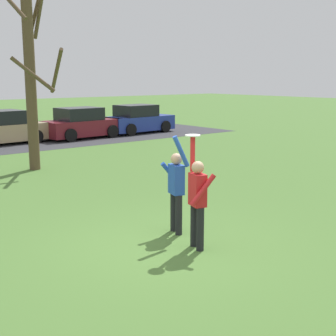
{
  "coord_description": "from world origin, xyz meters",
  "views": [
    {
      "loc": [
        -5.44,
        -6.66,
        3.14
      ],
      "look_at": [
        0.48,
        0.55,
        1.35
      ],
      "focal_mm": 50.91,
      "sensor_mm": 36.0,
      "label": 1
    }
  ],
  "objects_px": {
    "parked_car_maroon": "(81,124)",
    "parked_car_blue": "(138,120)",
    "bare_tree_tall": "(32,76)",
    "person_defender": "(176,186)",
    "frisbee_disc": "(193,135)",
    "parked_car_tan": "(1,129)",
    "person_catcher": "(197,197)"
  },
  "relations": [
    {
      "from": "parked_car_maroon",
      "to": "parked_car_blue",
      "type": "bearing_deg",
      "value": -1.25
    },
    {
      "from": "person_catcher",
      "to": "person_defender",
      "type": "distance_m",
      "value": 0.98
    },
    {
      "from": "frisbee_disc",
      "to": "parked_car_tan",
      "type": "relative_size",
      "value": 0.07
    },
    {
      "from": "parked_car_maroon",
      "to": "bare_tree_tall",
      "type": "bearing_deg",
      "value": -133.2
    },
    {
      "from": "frisbee_disc",
      "to": "parked_car_maroon",
      "type": "distance_m",
      "value": 16.86
    },
    {
      "from": "person_catcher",
      "to": "parked_car_tan",
      "type": "distance_m",
      "value": 16.41
    },
    {
      "from": "person_defender",
      "to": "parked_car_blue",
      "type": "distance_m",
      "value": 17.93
    },
    {
      "from": "person_defender",
      "to": "parked_car_tan",
      "type": "bearing_deg",
      "value": -170.75
    },
    {
      "from": "parked_car_tan",
      "to": "parked_car_blue",
      "type": "xyz_separation_m",
      "value": [
        7.74,
        -0.31,
        0.0
      ]
    },
    {
      "from": "parked_car_maroon",
      "to": "person_catcher",
      "type": "bearing_deg",
      "value": -115.65
    },
    {
      "from": "parked_car_tan",
      "to": "parked_car_maroon",
      "type": "height_order",
      "value": "same"
    },
    {
      "from": "person_defender",
      "to": "bare_tree_tall",
      "type": "bearing_deg",
      "value": -167.62
    },
    {
      "from": "frisbee_disc",
      "to": "parked_car_blue",
      "type": "bearing_deg",
      "value": 57.35
    },
    {
      "from": "frisbee_disc",
      "to": "bare_tree_tall",
      "type": "relative_size",
      "value": 0.04
    },
    {
      "from": "bare_tree_tall",
      "to": "parked_car_maroon",
      "type": "bearing_deg",
      "value": 50.29
    },
    {
      "from": "parked_car_tan",
      "to": "parked_car_blue",
      "type": "distance_m",
      "value": 7.75
    },
    {
      "from": "parked_car_tan",
      "to": "bare_tree_tall",
      "type": "distance_m",
      "value": 7.58
    },
    {
      "from": "bare_tree_tall",
      "to": "frisbee_disc",
      "type": "bearing_deg",
      "value": -95.71
    },
    {
      "from": "parked_car_blue",
      "to": "bare_tree_tall",
      "type": "xyz_separation_m",
      "value": [
        -9.16,
        -6.72,
        2.45
      ]
    },
    {
      "from": "person_catcher",
      "to": "parked_car_maroon",
      "type": "distance_m",
      "value": 17.04
    },
    {
      "from": "bare_tree_tall",
      "to": "person_defender",
      "type": "bearing_deg",
      "value": -94.68
    },
    {
      "from": "person_catcher",
      "to": "parked_car_tan",
      "type": "relative_size",
      "value": 0.49
    },
    {
      "from": "person_catcher",
      "to": "bare_tree_tall",
      "type": "relative_size",
      "value": 0.31
    },
    {
      "from": "frisbee_disc",
      "to": "parked_car_tan",
      "type": "height_order",
      "value": "frisbee_disc"
    },
    {
      "from": "frisbee_disc",
      "to": "parked_car_blue",
      "type": "xyz_separation_m",
      "value": [
        10.06,
        15.71,
        -1.37
      ]
    },
    {
      "from": "bare_tree_tall",
      "to": "parked_car_tan",
      "type": "bearing_deg",
      "value": 78.58
    },
    {
      "from": "person_defender",
      "to": "parked_car_maroon",
      "type": "bearing_deg",
      "value": 174.6
    },
    {
      "from": "person_catcher",
      "to": "parked_car_blue",
      "type": "bearing_deg",
      "value": -15.4
    },
    {
      "from": "frisbee_disc",
      "to": "bare_tree_tall",
      "type": "bearing_deg",
      "value": 84.29
    },
    {
      "from": "parked_car_tan",
      "to": "parked_car_maroon",
      "type": "distance_m",
      "value": 4.06
    },
    {
      "from": "parked_car_tan",
      "to": "parked_car_maroon",
      "type": "bearing_deg",
      "value": -9.99
    },
    {
      "from": "parked_car_maroon",
      "to": "parked_car_blue",
      "type": "relative_size",
      "value": 1.0
    }
  ]
}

